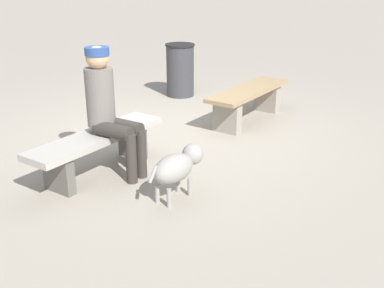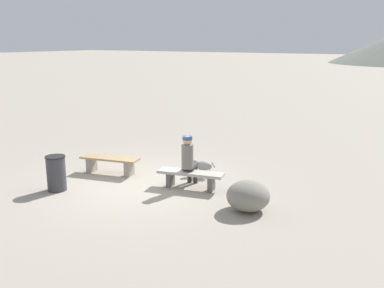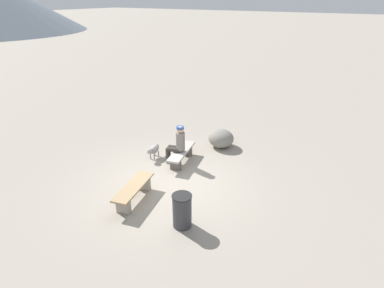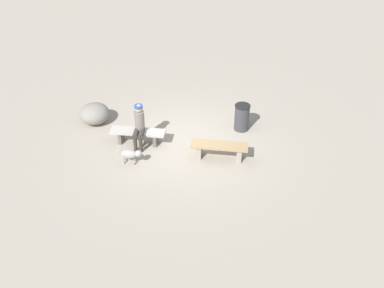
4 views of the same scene
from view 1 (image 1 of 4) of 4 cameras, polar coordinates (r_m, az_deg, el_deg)
name	(u,v)px [view 1 (image 1 of 4)]	position (r m, az deg, el deg)	size (l,w,h in m)	color
ground	(167,136)	(6.17, -3.02, 0.98)	(210.00, 210.00, 0.06)	#9E9384
bench_left	(249,99)	(6.62, 6.85, 5.40)	(1.68, 0.80, 0.46)	gray
bench_right	(98,144)	(4.98, -11.30, -0.05)	(1.68, 0.76, 0.44)	#605B56
seated_person	(108,104)	(4.84, -10.12, 4.77)	(0.42, 0.64, 1.32)	slate
dog	(177,166)	(4.38, -1.76, -2.68)	(0.71, 0.33, 0.47)	gray
trash_bin	(180,70)	(7.88, -1.44, 8.91)	(0.48, 0.48, 0.86)	#38383D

